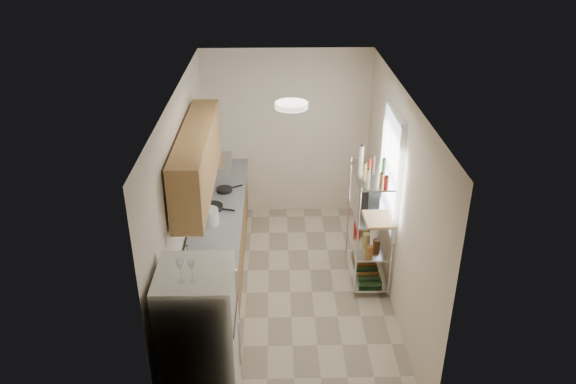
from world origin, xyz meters
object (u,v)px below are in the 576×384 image
frying_pan_large (212,207)px  cutting_board (379,219)px  refrigerator (201,345)px  espresso_machine (370,194)px  rice_cooker (209,217)px

frying_pan_large → cutting_board: bearing=3.7°
frying_pan_large → cutting_board: cutting_board is taller
refrigerator → frying_pan_large: (-0.12, 2.42, 0.12)m
cutting_board → espresso_machine: (-0.05, 0.41, 0.13)m
frying_pan_large → espresso_machine: (2.01, -0.13, 0.23)m
refrigerator → frying_pan_large: size_ratio=5.61×
refrigerator → rice_cooker: size_ratio=6.64×
frying_pan_large → espresso_machine: size_ratio=1.01×
refrigerator → frying_pan_large: bearing=92.9°
rice_cooker → cutting_board: (2.06, -0.16, 0.03)m
rice_cooker → frying_pan_large: (-0.00, 0.38, -0.07)m
rice_cooker → espresso_machine: bearing=7.1°
refrigerator → rice_cooker: bearing=93.4°
refrigerator → rice_cooker: refrigerator is taller
frying_pan_large → rice_cooker: bearing=-71.2°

